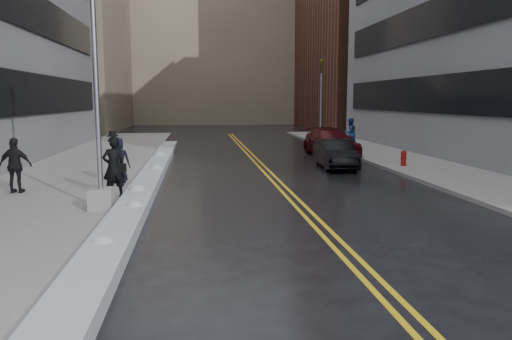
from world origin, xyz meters
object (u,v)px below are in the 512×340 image
object	(u,v)px
lamppost	(98,125)
car_black	(335,154)
pedestrian_c	(119,160)
pedestrian_d	(16,165)
fire_hydrant	(404,157)
car_maroon	(331,142)
pedestrian_east	(350,133)
pedestrian_fedora	(114,167)
traffic_signal	(321,97)

from	to	relation	value
lamppost	car_black	distance (m)	12.75
lamppost	pedestrian_c	distance (m)	4.81
pedestrian_c	pedestrian_d	world-z (taller)	pedestrian_d
lamppost	pedestrian_d	world-z (taller)	lamppost
fire_hydrant	car_maroon	bearing A→B (deg)	108.90
fire_hydrant	pedestrian_east	xyz separation A→B (m)	(0.13, 8.73, 0.55)
fire_hydrant	pedestrian_fedora	size ratio (longest dim) A/B	0.38
pedestrian_c	pedestrian_d	xyz separation A→B (m)	(-3.06, -1.65, 0.07)
car_black	fire_hydrant	bearing A→B (deg)	-8.01
lamppost	pedestrian_east	xyz separation A→B (m)	(12.43, 16.73, -1.43)
pedestrian_d	fire_hydrant	bearing A→B (deg)	-155.11
lamppost	pedestrian_fedora	world-z (taller)	lamppost
traffic_signal	pedestrian_d	size ratio (longest dim) A/B	3.27
lamppost	pedestrian_east	distance (m)	20.89
pedestrian_fedora	pedestrian_d	size ratio (longest dim) A/B	1.06
pedestrian_fedora	car_maroon	xyz separation A→B (m)	(10.25, 12.00, -0.33)
lamppost	pedestrian_c	xyz separation A→B (m)	(-0.19, 4.56, -1.54)
traffic_signal	pedestrian_d	distance (m)	24.43
pedestrian_fedora	car_black	size ratio (longest dim) A/B	0.47
fire_hydrant	pedestrian_fedora	bearing A→B (deg)	-152.69
fire_hydrant	pedestrian_east	world-z (taller)	pedestrian_east
pedestrian_d	car_black	world-z (taller)	pedestrian_d
traffic_signal	pedestrian_c	distance (m)	21.30
pedestrian_c	pedestrian_east	world-z (taller)	pedestrian_east
traffic_signal	pedestrian_fedora	distance (m)	23.54
car_black	lamppost	bearing A→B (deg)	-133.29
pedestrian_east	car_maroon	size ratio (longest dim) A/B	0.35
lamppost	fire_hydrant	xyz separation A→B (m)	(12.30, 8.00, -1.98)
pedestrian_c	pedestrian_east	distance (m)	17.54
pedestrian_east	car_black	distance (m)	8.73
fire_hydrant	traffic_signal	world-z (taller)	traffic_signal
pedestrian_fedora	car_maroon	bearing A→B (deg)	-153.75
pedestrian_c	car_maroon	size ratio (longest dim) A/B	0.31
lamppost	traffic_signal	size ratio (longest dim) A/B	1.27
car_black	car_maroon	size ratio (longest dim) A/B	0.76
fire_hydrant	pedestrian_east	distance (m)	8.75
lamppost	pedestrian_fedora	distance (m)	2.21
car_black	pedestrian_east	bearing A→B (deg)	71.80
traffic_signal	car_maroon	bearing A→B (deg)	-99.93
pedestrian_d	car_maroon	distance (m)	17.37
fire_hydrant	pedestrian_fedora	distance (m)	13.74
lamppost	pedestrian_d	size ratio (longest dim) A/B	4.16
car_black	car_maroon	bearing A→B (deg)	80.75
fire_hydrant	car_black	size ratio (longest dim) A/B	0.18
fire_hydrant	car_maroon	world-z (taller)	car_maroon
lamppost	pedestrian_east	bearing A→B (deg)	53.41
pedestrian_east	car_black	world-z (taller)	pedestrian_east
traffic_signal	car_black	xyz separation A→B (m)	(-2.60, -13.37, -2.72)
pedestrian_fedora	pedestrian_c	world-z (taller)	pedestrian_fedora
pedestrian_c	pedestrian_east	bearing A→B (deg)	-135.72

